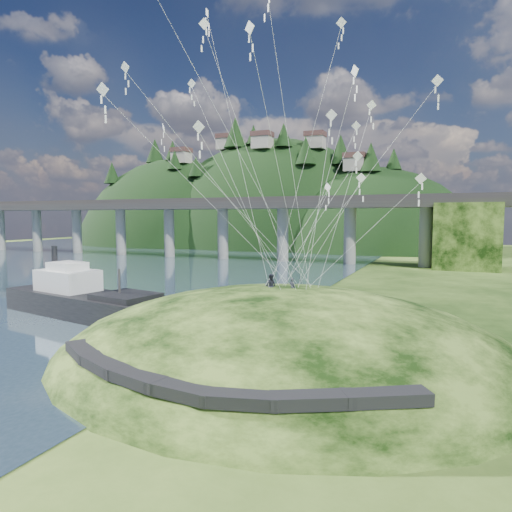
% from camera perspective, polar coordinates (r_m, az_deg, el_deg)
% --- Properties ---
extents(ground, '(320.00, 320.00, 0.00)m').
position_cam_1_polar(ground, '(36.34, -9.75, -11.61)').
color(ground, black).
rests_on(ground, ground).
extents(grass_hill, '(36.00, 32.00, 13.00)m').
position_cam_1_polar(grass_hill, '(35.14, 3.57, -14.70)').
color(grass_hill, black).
rests_on(grass_hill, ground).
extents(footpath, '(22.29, 5.84, 0.83)m').
position_cam_1_polar(footpath, '(24.08, -7.35, -15.05)').
color(footpath, black).
rests_on(footpath, ground).
extents(bridge, '(160.00, 11.00, 15.00)m').
position_cam_1_polar(bridge, '(109.20, -1.56, 4.60)').
color(bridge, '#2D2B2B').
rests_on(bridge, ground).
extents(far_ridge, '(153.00, 70.00, 94.50)m').
position_cam_1_polar(far_ridge, '(164.77, 0.58, -1.26)').
color(far_ridge, black).
rests_on(far_ridge, ground).
extents(work_barge, '(21.10, 9.34, 7.15)m').
position_cam_1_polar(work_barge, '(51.14, -20.89, -4.98)').
color(work_barge, black).
rests_on(work_barge, ground).
extents(wooden_dock, '(15.09, 3.27, 1.07)m').
position_cam_1_polar(wooden_dock, '(41.33, -9.29, -8.90)').
color(wooden_dock, '#3E2519').
rests_on(wooden_dock, ground).
extents(kite_flyers, '(2.60, 0.79, 1.94)m').
position_cam_1_polar(kite_flyers, '(34.95, 2.33, -2.33)').
color(kite_flyers, '#252732').
rests_on(kite_flyers, ground).
extents(kite_swarm, '(20.61, 17.65, 16.11)m').
position_cam_1_polar(kite_swarm, '(34.74, 4.84, 19.08)').
color(kite_swarm, white).
rests_on(kite_swarm, ground).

